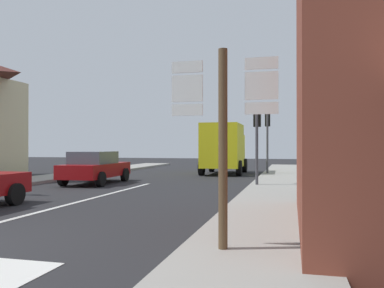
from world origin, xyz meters
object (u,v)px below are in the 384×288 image
delivery_truck (224,147)px  route_sign_post (223,133)px  traffic_light_near_right (257,126)px  sedan_far (95,167)px  traffic_light_far_right (268,128)px

delivery_truck → route_sign_post: route_sign_post is taller
delivery_truck → traffic_light_near_right: bearing=-70.6°
delivery_truck → route_sign_post: size_ratio=1.58×
sedan_far → delivery_truck: delivery_truck is taller
traffic_light_far_right → delivery_truck: bearing=169.7°
traffic_light_far_right → traffic_light_near_right: 7.14m
delivery_truck → route_sign_post: 18.44m
sedan_far → traffic_light_near_right: bearing=0.5°
route_sign_post → delivery_truck: bearing=99.6°
route_sign_post → traffic_light_near_right: (-0.38, 10.55, 0.62)m
delivery_truck → traffic_light_far_right: size_ratio=1.33×
delivery_truck → traffic_light_near_right: traffic_light_near_right is taller
route_sign_post → traffic_light_near_right: traffic_light_near_right is taller
delivery_truck → traffic_light_near_right: 8.13m
sedan_far → route_sign_post: bearing=-53.7°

